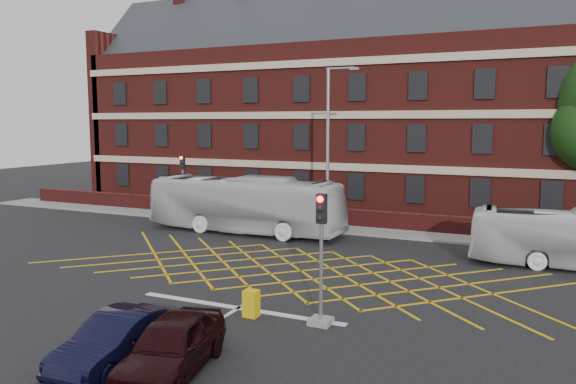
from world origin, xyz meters
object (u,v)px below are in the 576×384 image
at_px(bus_left, 245,205).
at_px(traffic_light_far, 183,192).
at_px(car_navy, 118,340).
at_px(traffic_light_near, 321,271).
at_px(car_maroon, 172,345).
at_px(utility_cabinet, 251,303).
at_px(street_lamp, 329,179).
at_px(direction_signs, 177,199).

xyz_separation_m(bus_left, traffic_light_far, (-6.30, 2.68, 0.09)).
bearing_deg(car_navy, traffic_light_near, 49.29).
xyz_separation_m(car_navy, traffic_light_near, (3.86, 5.13, 1.07)).
relative_size(car_maroon, utility_cabinet, 4.85).
distance_m(street_lamp, utility_cabinet, 14.10).
height_order(street_lamp, direction_signs, street_lamp).
xyz_separation_m(car_navy, direction_signs, (-12.21, 19.63, 0.68)).
xyz_separation_m(car_maroon, direction_signs, (-13.85, 19.45, 0.62)).
xyz_separation_m(bus_left, traffic_light_near, (9.68, -12.36, 0.09)).
distance_m(car_navy, street_lamp, 18.65).
relative_size(traffic_light_far, utility_cabinet, 4.68).
xyz_separation_m(bus_left, street_lamp, (4.91, 0.95, 1.65)).
bearing_deg(car_navy, traffic_light_far, 117.25).
xyz_separation_m(traffic_light_far, direction_signs, (-0.09, -0.54, -0.39)).
bearing_deg(traffic_light_far, bus_left, -23.08).
bearing_deg(car_maroon, traffic_light_far, 112.43).
height_order(traffic_light_far, direction_signs, traffic_light_far).
height_order(bus_left, traffic_light_far, traffic_light_far).
bearing_deg(traffic_light_near, direction_signs, 137.93).
xyz_separation_m(car_navy, car_maroon, (1.64, 0.18, 0.05)).
distance_m(bus_left, traffic_light_far, 6.84).
bearing_deg(direction_signs, street_lamp, -6.03).
bearing_deg(street_lamp, car_maroon, -82.05).
bearing_deg(traffic_light_near, utility_cabinet, -173.00).
bearing_deg(bus_left, direction_signs, 72.53).
distance_m(bus_left, car_maroon, 18.87).
distance_m(car_maroon, traffic_light_far, 24.29).
distance_m(car_navy, traffic_light_near, 6.51).
bearing_deg(traffic_light_far, direction_signs, -99.78).
height_order(bus_left, utility_cabinet, bus_left).
distance_m(traffic_light_near, traffic_light_far, 21.94).
xyz_separation_m(traffic_light_far, utility_cabinet, (13.57, -15.34, -1.31)).
bearing_deg(utility_cabinet, bus_left, 119.90).
bearing_deg(bus_left, car_maroon, -155.65).
height_order(car_maroon, direction_signs, direction_signs).
relative_size(street_lamp, utility_cabinet, 10.42).
height_order(bus_left, car_navy, bus_left).
xyz_separation_m(car_navy, street_lamp, (-0.91, 18.44, 2.62)).
bearing_deg(car_maroon, direction_signs, 113.36).
relative_size(bus_left, traffic_light_far, 2.81).
relative_size(car_navy, street_lamp, 0.45).
bearing_deg(traffic_light_near, traffic_light_far, 136.72).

